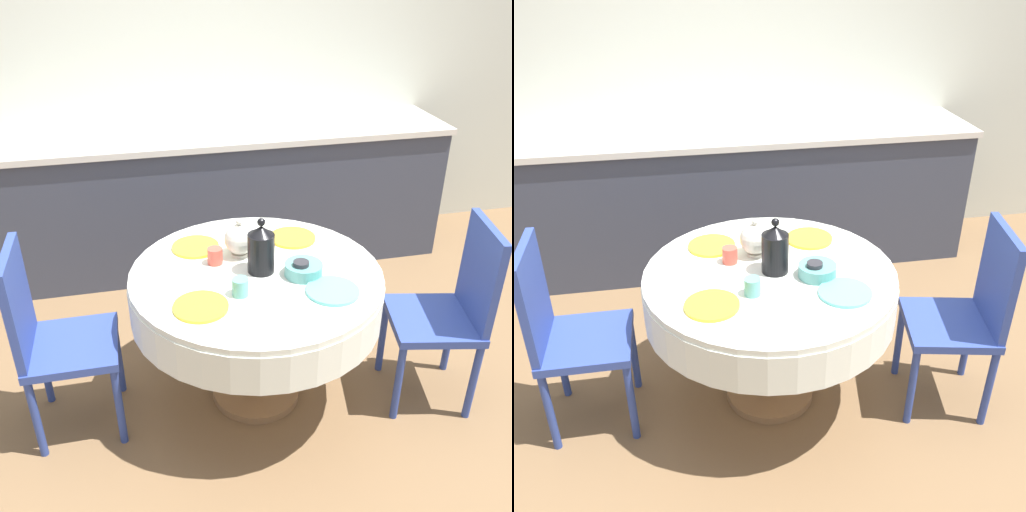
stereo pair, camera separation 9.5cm
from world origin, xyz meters
The scene contains 17 objects.
ground_plane centered at (0.00, 0.00, 0.00)m, with size 12.00×12.00×0.00m, color brown.
wall_back centered at (0.00, 1.79, 1.30)m, with size 7.00×0.05×2.60m.
kitchen_counter centered at (0.00, 1.45, 0.47)m, with size 3.24×0.64×0.94m.
dining_table centered at (0.00, 0.00, 0.60)m, with size 1.15×1.15×0.72m.
chair_left centered at (0.90, -0.19, 0.53)m, with size 0.47×0.47×0.95m.
chair_right centered at (-0.92, 0.00, 0.53)m, with size 0.40×0.40×0.95m.
plate_near_left centered at (-0.28, -0.23, 0.73)m, with size 0.23×0.23×0.01m, color yellow.
cup_near_left centered at (-0.11, -0.17, 0.76)m, with size 0.07×0.07×0.08m, color #5BA39E.
plate_near_right centered at (0.28, -0.24, 0.73)m, with size 0.23×0.23×0.01m, color #60BCB7.
cup_near_right centered at (0.18, -0.09, 0.76)m, with size 0.07×0.07×0.08m, color #28282D.
plate_far_left centered at (-0.24, 0.28, 0.73)m, with size 0.23×0.23×0.01m, color yellow.
cup_far_left centered at (-0.17, 0.12, 0.76)m, with size 0.07×0.07×0.08m, color #CC4C3D.
plate_far_right centered at (0.25, 0.27, 0.73)m, with size 0.23×0.23×0.01m, color yellow.
cup_far_right centered at (0.07, 0.19, 0.76)m, with size 0.07×0.07×0.08m, color #CC4C3D.
coffee_carafe centered at (0.02, 0.00, 0.84)m, with size 0.12×0.12×0.26m.
teapot centered at (-0.04, 0.17, 0.81)m, with size 0.20×0.15×0.19m.
fruit_bowl centered at (0.20, -0.08, 0.75)m, with size 0.17×0.17×0.06m, color #569993.
Camera 2 is at (-0.40, -2.17, 2.04)m, focal length 40.00 mm.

